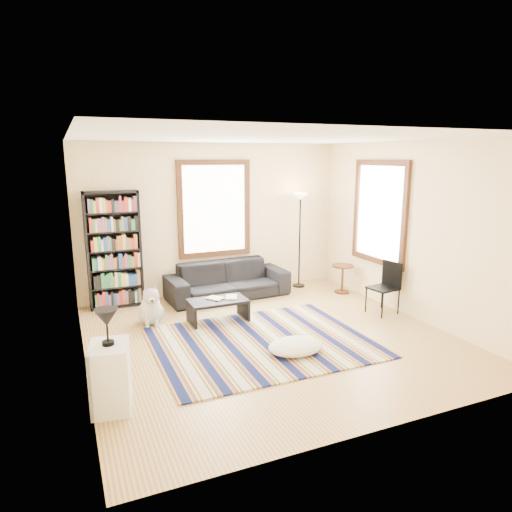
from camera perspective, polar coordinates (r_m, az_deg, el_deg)
name	(u,v)px	position (r m, az deg, el deg)	size (l,w,h in m)	color
floor	(270,340)	(6.73, 1.71, -10.47)	(5.00, 5.00, 0.10)	tan
ceiling	(271,134)	(6.20, 1.88, 15.04)	(5.00, 5.00, 0.10)	white
wall_back	(213,219)	(8.66, -5.37, 4.62)	(5.00, 0.10, 2.80)	beige
wall_front	(392,291)	(4.20, 16.68, -4.22)	(5.00, 0.10, 2.80)	beige
wall_left	(72,258)	(5.74, -21.98, -0.22)	(0.10, 5.00, 2.80)	beige
wall_right	(415,230)	(7.72, 19.23, 3.04)	(0.10, 5.00, 2.80)	beige
window_back	(214,209)	(8.56, -5.23, 5.89)	(1.20, 0.06, 1.60)	white
window_right	(380,213)	(8.25, 15.19, 5.26)	(0.06, 1.20, 1.60)	white
rug	(262,342)	(6.51, 0.75, -10.69)	(2.95, 2.36, 0.02)	#0D1544
sofa	(228,280)	(8.44, -3.57, -3.01)	(0.87, 2.22, 0.65)	black
bookshelf	(114,250)	(8.13, -17.34, 0.74)	(0.90, 0.30, 2.00)	black
coffee_table	(218,311)	(7.25, -4.77, -6.83)	(0.90, 0.50, 0.36)	black
book_a	(212,300)	(7.16, -5.56, -5.47)	(0.25, 0.19, 0.02)	beige
book_b	(226,297)	(7.28, -3.80, -5.16)	(0.18, 0.24, 0.02)	beige
floor_cushion	(296,346)	(6.18, 4.98, -11.18)	(0.76, 0.57, 0.19)	beige
floor_lamp	(300,241)	(9.01, 5.47, 1.90)	(0.30, 0.30, 1.86)	black
side_table	(342,279)	(8.85, 10.75, -2.83)	(0.40, 0.40, 0.54)	#4E2913
folding_chair	(383,288)	(7.82, 15.58, -3.90)	(0.42, 0.40, 0.86)	black
white_cabinet	(111,377)	(5.06, -17.70, -14.18)	(0.38, 0.50, 0.70)	white
table_lamp	(107,327)	(4.85, -18.13, -8.44)	(0.24, 0.24, 0.38)	black
dog	(150,305)	(7.28, -13.08, -5.95)	(0.44, 0.62, 0.62)	silver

